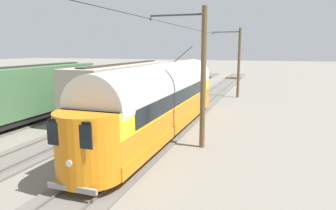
% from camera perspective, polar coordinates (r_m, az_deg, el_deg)
% --- Properties ---
extents(ground_plane, '(220.00, 220.00, 0.00)m').
position_cam_1_polar(ground_plane, '(25.34, -7.99, -1.32)').
color(ground_plane, gray).
extents(track_streetcar_siding, '(2.80, 80.00, 0.18)m').
position_cam_1_polar(track_streetcar_siding, '(23.81, 3.31, -1.87)').
color(track_streetcar_siding, '#666059').
rests_on(track_streetcar_siding, ground).
extents(track_adjacent_siding, '(2.80, 80.00, 0.18)m').
position_cam_1_polar(track_adjacent_siding, '(25.60, -7.68, -1.06)').
color(track_adjacent_siding, '#666059').
rests_on(track_adjacent_siding, ground).
extents(track_third_siding, '(2.80, 80.00, 0.18)m').
position_cam_1_polar(track_third_siding, '(28.20, -16.95, -0.35)').
color(track_third_siding, '#666059').
rests_on(track_third_siding, ground).
extents(vintage_streetcar, '(2.65, 18.27, 5.20)m').
position_cam_1_polar(vintage_streetcar, '(18.38, -1.09, 1.42)').
color(vintage_streetcar, orange).
rests_on(vintage_streetcar, ground).
extents(boxcar_adjacent, '(2.96, 13.39, 3.85)m').
position_cam_1_polar(boxcar_adjacent, '(24.93, -8.19, 3.53)').
color(boxcar_adjacent, '#B2A893').
rests_on(boxcar_adjacent, ground).
extents(coach_far_siding, '(2.96, 13.62, 3.85)m').
position_cam_1_polar(coach_far_siding, '(23.35, -25.79, 2.09)').
color(coach_far_siding, '#477047').
rests_on(coach_far_siding, ground).
extents(catenary_pole_foreground, '(3.11, 0.28, 7.28)m').
position_cam_1_polar(catenary_pole_foreground, '(33.13, 13.06, 7.98)').
color(catenary_pole_foreground, brown).
rests_on(catenary_pole_foreground, ground).
extents(catenary_pole_mid_near, '(3.11, 0.28, 7.28)m').
position_cam_1_polar(catenary_pole_mid_near, '(15.73, 6.34, 5.47)').
color(catenary_pole_mid_near, brown).
rests_on(catenary_pole_mid_near, ground).
extents(spare_tie_stack, '(2.40, 2.40, 0.54)m').
position_cam_1_polar(spare_tie_stack, '(34.75, -16.38, 2.06)').
color(spare_tie_stack, '#47331E').
rests_on(spare_tie_stack, ground).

